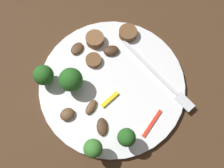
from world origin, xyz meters
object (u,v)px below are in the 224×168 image
Objects in this scene: broccoli_floret_0 at (126,138)px; mushroom_4 at (67,114)px; plate at (112,85)px; sausage_slice_1 at (128,33)px; broccoli_floret_1 at (71,80)px; fork at (161,79)px; mushroom_3 at (91,107)px; broccoli_floret_3 at (93,149)px; mushroom_0 at (102,127)px; sausage_slice_0 at (94,60)px; mushroom_2 at (77,49)px; pepper_strip_3 at (152,123)px; pepper_strip_2 at (110,99)px; sausage_slice_2 at (95,39)px; mushroom_1 at (111,50)px; broccoli_floret_2 at (43,75)px.

broccoli_floret_0 reaches higher than mushroom_4.
plate is 0.11m from sausage_slice_1.
mushroom_4 is at bearing -50.63° from broccoli_floret_1.
fork is 6.11× the size of mushroom_3.
broccoli_floret_0 is 0.99× the size of broccoli_floret_3.
sausage_slice_1 reaches higher than mushroom_0.
mushroom_0 is at bearing -35.33° from sausage_slice_0.
mushroom_2 is 0.20m from pepper_strip_3.
mushroom_2 is 0.12m from pepper_strip_2.
sausage_slice_2 reaches higher than plate.
mushroom_1 is 0.78× the size of pepper_strip_2.
broccoli_floret_3 is 0.10m from pepper_strip_2.
sausage_slice_2 reaches higher than mushroom_4.
sausage_slice_2 is at bearing 150.41° from pepper_strip_2.
mushroom_4 reaches higher than plate.
mushroom_1 is at bearing 105.21° from mushroom_4.
sausage_slice_2 is (-0.14, -0.04, 0.01)m from fork.
fork is 0.18m from mushroom_4.
pepper_strip_2 is at bearing 120.85° from broccoli_floret_3.
broccoli_floret_1 reaches higher than pepper_strip_3.
broccoli_floret_1 is 0.08m from mushroom_2.
pepper_strip_3 is (0.01, 0.05, -0.03)m from broccoli_floret_0.
broccoli_floret_0 is 1.47× the size of sausage_slice_2.
mushroom_3 is at bearing -28.51° from mushroom_2.
broccoli_floret_1 is 1.66× the size of mushroom_0.
broccoli_floret_1 is 0.10m from sausage_slice_2.
mushroom_2 is at bearing -179.77° from pepper_strip_3.
broccoli_floret_2 is (-0.14, -0.15, 0.03)m from fork.
mushroom_4 is at bearing -109.16° from fork.
broccoli_floret_0 is at bearing -15.86° from mushroom_2.
mushroom_4 is at bearing -112.54° from pepper_strip_2.
broccoli_floret_0 is 1.36× the size of pepper_strip_2.
sausage_slice_1 reaches higher than plate.
broccoli_floret_3 reaches higher than mushroom_2.
pepper_strip_2 is at bearing -50.50° from plate.
broccoli_floret_1 is 0.07m from sausage_slice_0.
sausage_slice_1 is at bearing 148.96° from pepper_strip_3.
broccoli_floret_1 is at bearing -88.04° from mushroom_1.
mushroom_3 is (0.01, -0.06, 0.01)m from plate.
broccoli_floret_0 is 0.20m from mushroom_2.
sausage_slice_1 is (-0.01, 0.15, -0.02)m from broccoli_floret_1.
mushroom_3 is 0.11m from pepper_strip_3.
sausage_slice_0 is at bearing 9.61° from mushroom_2.
broccoli_floret_3 is 0.19m from mushroom_1.
broccoli_floret_1 is at bearing -130.18° from plate.
broccoli_floret_1 reaches higher than plate.
pepper_strip_3 is (0.20, 0.00, -0.00)m from mushroom_2.
pepper_strip_2 is (-0.04, -0.10, 0.00)m from fork.
broccoli_floret_0 is at bearing 22.66° from mushroom_4.
mushroom_2 is at bearing 97.61° from broccoli_floret_2.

